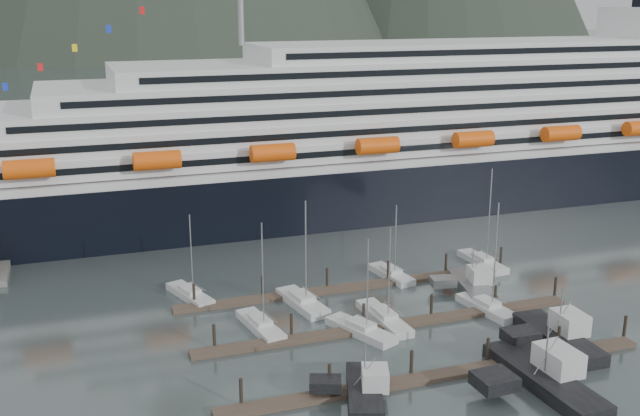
# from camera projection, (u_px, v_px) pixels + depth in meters

# --- Properties ---
(ground) EXTENTS (1600.00, 1600.00, 0.00)m
(ground) POSITION_uv_depth(u_px,v_px,m) (439.00, 332.00, 88.22)
(ground) COLOR #495556
(ground) RESTS_ON ground
(cruise_ship) EXTENTS (210.00, 30.40, 50.30)m
(cruise_ship) POSITION_uv_depth(u_px,v_px,m) (447.00, 138.00, 144.46)
(cruise_ship) COLOR black
(cruise_ship) RESTS_ON ground
(dock_near) EXTENTS (48.18, 2.28, 3.20)m
(dock_near) POSITION_uv_depth(u_px,v_px,m) (442.00, 374.00, 77.53)
(dock_near) COLOR #493B2F
(dock_near) RESTS_ON ground
(dock_mid) EXTENTS (48.18, 2.28, 3.20)m
(dock_mid) POSITION_uv_depth(u_px,v_px,m) (391.00, 325.00, 89.37)
(dock_mid) COLOR #493B2F
(dock_mid) RESTS_ON ground
(dock_far) EXTENTS (48.18, 2.28, 3.20)m
(dock_far) POSITION_uv_depth(u_px,v_px,m) (351.00, 287.00, 101.20)
(dock_far) COLOR #493B2F
(dock_far) RESTS_ON ground
(sailboat_a) EXTENTS (4.54, 10.24, 14.70)m
(sailboat_a) POSITION_uv_depth(u_px,v_px,m) (302.00, 303.00, 95.43)
(sailboat_a) COLOR silver
(sailboat_a) RESTS_ON ground
(sailboat_b) EXTENTS (3.99, 9.85, 13.90)m
(sailboat_b) POSITION_uv_depth(u_px,v_px,m) (261.00, 326.00, 88.70)
(sailboat_b) COLOR silver
(sailboat_b) RESTS_ON ground
(sailboat_c) EXTENTS (6.19, 9.87, 12.35)m
(sailboat_c) POSITION_uv_depth(u_px,v_px,m) (361.00, 331.00, 87.48)
(sailboat_c) COLOR silver
(sailboat_c) RESTS_ON ground
(sailboat_d) EXTENTS (3.14, 11.01, 12.70)m
(sailboat_d) POSITION_uv_depth(u_px,v_px,m) (384.00, 319.00, 90.82)
(sailboat_d) COLOR silver
(sailboat_d) RESTS_ON ground
(sailboat_e) EXTENTS (5.22, 9.60, 11.99)m
(sailboat_e) POSITION_uv_depth(u_px,v_px,m) (190.00, 295.00, 98.10)
(sailboat_e) COLOR silver
(sailboat_e) RESTS_ON ground
(sailboat_f) EXTENTS (3.87, 8.90, 11.18)m
(sailboat_f) POSITION_uv_depth(u_px,v_px,m) (391.00, 275.00, 105.31)
(sailboat_f) COLOR silver
(sailboat_f) RESTS_ON ground
(sailboat_g) EXTENTS (3.06, 10.13, 15.15)m
(sailboat_g) POSITION_uv_depth(u_px,v_px,m) (482.00, 262.00, 110.36)
(sailboat_g) COLOR silver
(sailboat_g) RESTS_ON ground
(sailboat_h) EXTENTS (4.12, 9.53, 14.83)m
(sailboat_h) POSITION_uv_depth(u_px,v_px,m) (487.00, 308.00, 93.87)
(sailboat_h) COLOR silver
(sailboat_h) RESTS_ON ground
(trawler_b) EXTENTS (8.72, 10.65, 6.56)m
(trawler_b) POSITION_uv_depth(u_px,v_px,m) (363.00, 389.00, 73.39)
(trawler_b) COLOR black
(trawler_b) RESTS_ON ground
(trawler_c) EXTENTS (11.31, 16.03, 8.14)m
(trawler_c) POSITION_uv_depth(u_px,v_px,m) (543.00, 377.00, 75.45)
(trawler_c) COLOR black
(trawler_c) RESTS_ON ground
(trawler_d) EXTENTS (9.74, 13.18, 7.83)m
(trawler_d) POSITION_uv_depth(u_px,v_px,m) (557.00, 337.00, 84.68)
(trawler_d) COLOR black
(trawler_d) RESTS_ON ground
(trawler_e) EXTENTS (8.35, 10.91, 6.78)m
(trawler_e) POSITION_uv_depth(u_px,v_px,m) (471.00, 284.00, 100.45)
(trawler_e) COLOR gray
(trawler_e) RESTS_ON ground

